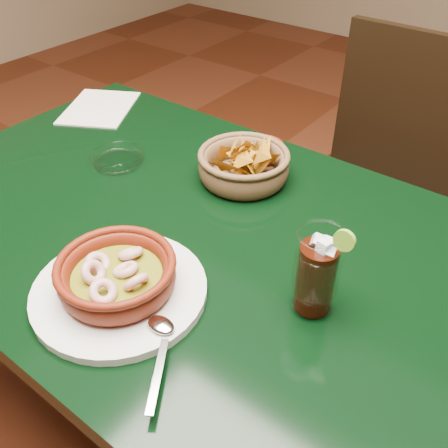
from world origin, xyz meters
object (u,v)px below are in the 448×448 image
Objects in this scene: dining_table at (177,254)px; chip_basket at (244,165)px; shrimp_plate at (118,280)px; dining_chair at (374,184)px; cola_drink at (316,273)px.

chip_basket is at bearing 81.30° from dining_table.
dining_chair is at bearing 85.05° from shrimp_plate.
dining_chair reaches higher than dining_table.
shrimp_plate is 0.32m from cola_drink.
cola_drink is (0.34, -0.05, 0.17)m from dining_table.
dining_chair reaches higher than shrimp_plate.
shrimp_plate is 0.41m from chip_basket.
shrimp_plate is 1.52× the size of chip_basket.
dining_table is at bearing -102.08° from dining_chair.
shrimp_plate is at bearing -94.95° from dining_chair.
shrimp_plate is at bearing -147.54° from cola_drink.
dining_chair is 5.48× the size of cola_drink.
dining_chair reaches higher than cola_drink.
dining_chair reaches higher than chip_basket.
cola_drink is at bearing 32.46° from shrimp_plate.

